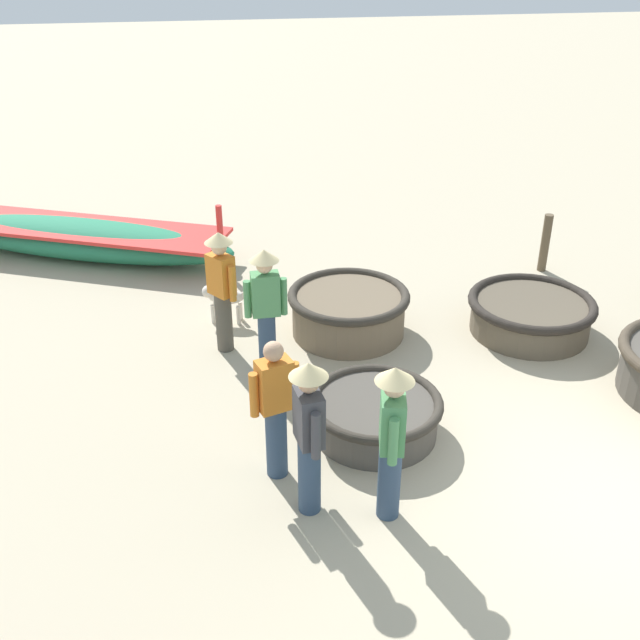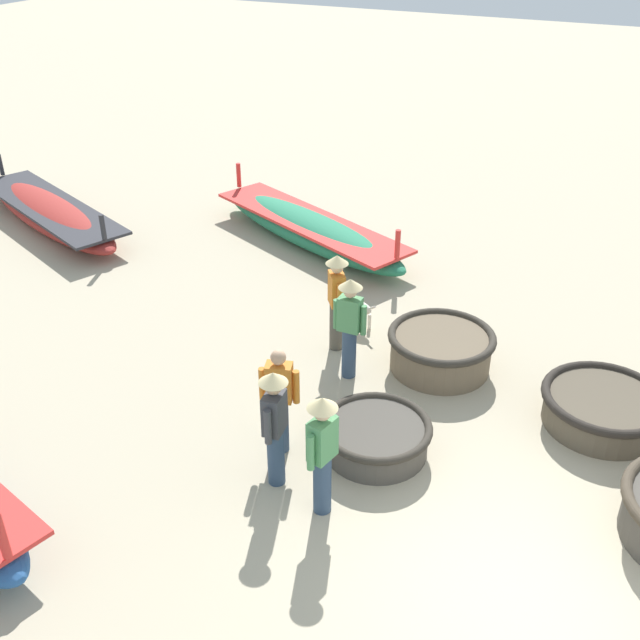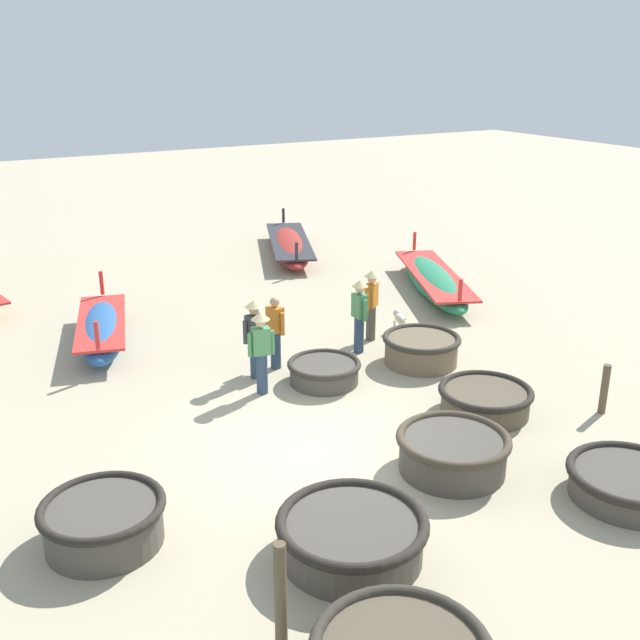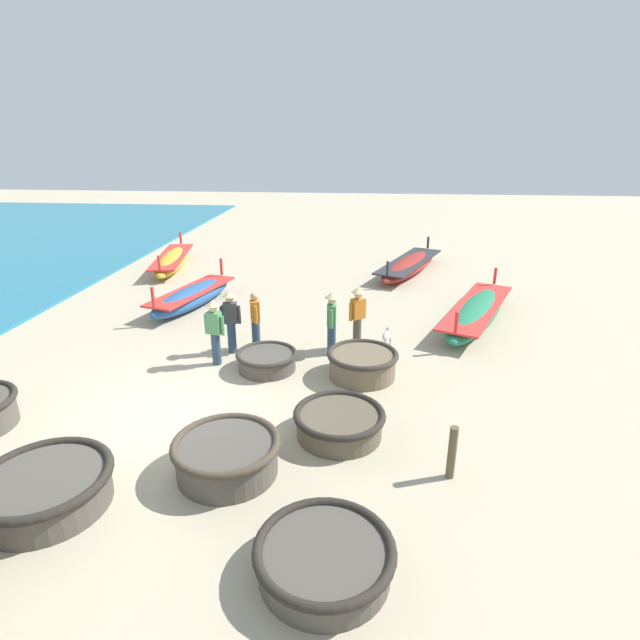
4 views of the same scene
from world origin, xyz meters
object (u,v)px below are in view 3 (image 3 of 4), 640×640
at_px(coracle_front_right, 485,399).
at_px(long_boat_red_hull, 290,245).
at_px(coracle_nearest, 421,348).
at_px(fisherman_crouching, 275,331).
at_px(long_boat_white_hull, 434,281).
at_px(fisherman_hauling, 359,311).
at_px(fisherman_by_coracle, 261,347).
at_px(coracle_far_right, 629,482).
at_px(dog, 400,319).
at_px(coracle_beside_post, 352,535).
at_px(coracle_front_left, 453,451).
at_px(coracle_far_left, 324,371).
at_px(mooring_post_mid_beach, 604,389).
at_px(long_boat_ochre_hull, 102,329).
at_px(coracle_tilted, 103,521).
at_px(fisherman_with_hat, 371,300).
at_px(fisherman_standing_left, 255,334).
at_px(mooring_post_inland, 281,598).

height_order(coracle_front_right, long_boat_red_hull, long_boat_red_hull).
distance_m(coracle_nearest, fisherman_crouching, 3.14).
bearing_deg(coracle_nearest, long_boat_white_hull, 49.29).
relative_size(fisherman_hauling, fisherman_by_coracle, 1.00).
bearing_deg(coracle_far_right, coracle_nearest, 85.99).
bearing_deg(dog, long_boat_red_hull, 81.73).
distance_m(coracle_beside_post, coracle_front_left, 2.74).
height_order(coracle_front_right, coracle_front_left, coracle_front_left).
bearing_deg(fisherman_hauling, long_boat_red_hull, 72.80).
height_order(coracle_far_left, mooring_post_mid_beach, mooring_post_mid_beach).
bearing_deg(coracle_far_right, dog, 82.10).
height_order(long_boat_red_hull, fisherman_crouching, fisherman_crouching).
bearing_deg(fisherman_hauling, long_boat_ochre_hull, 145.52).
relative_size(coracle_tilted, mooring_post_mid_beach, 1.79).
xyz_separation_m(coracle_beside_post, fisherman_with_hat, (4.57, 6.52, 0.63)).
distance_m(coracle_nearest, long_boat_red_hull, 9.68).
bearing_deg(coracle_front_right, fisherman_crouching, 122.42).
bearing_deg(long_boat_white_hull, dog, -140.84).
distance_m(coracle_nearest, coracle_front_left, 4.36).
height_order(coracle_nearest, long_boat_ochre_hull, long_boat_ochre_hull).
bearing_deg(long_boat_white_hull, fisherman_crouching, -157.21).
distance_m(coracle_far_right, long_boat_ochre_hull, 11.46).
distance_m(long_boat_red_hull, long_boat_white_hull, 5.83).
xyz_separation_m(coracle_far_left, fisherman_standing_left, (-1.09, 0.91, 0.71)).
distance_m(coracle_beside_post, fisherman_hauling, 7.21).
distance_m(coracle_front_right, long_boat_red_hull, 12.20).
relative_size(coracle_front_right, long_boat_red_hull, 0.31).
height_order(fisherman_crouching, dog, fisherman_crouching).
bearing_deg(coracle_nearest, fisherman_hauling, 124.07).
height_order(coracle_beside_post, coracle_far_left, coracle_beside_post).
height_order(coracle_far_right, fisherman_standing_left, fisherman_standing_left).
relative_size(mooring_post_inland, mooring_post_mid_beach, 1.48).
xyz_separation_m(coracle_far_right, fisherman_crouching, (-2.41, 6.99, 0.57)).
bearing_deg(mooring_post_mid_beach, coracle_beside_post, -168.42).
relative_size(long_boat_ochre_hull, mooring_post_mid_beach, 4.39).
distance_m(coracle_front_right, long_boat_white_hull, 7.42).
xyz_separation_m(coracle_far_right, fisherman_by_coracle, (-3.19, 6.01, 0.69)).
bearing_deg(dog, long_boat_ochre_hull, 155.61).
relative_size(coracle_tilted, dog, 2.55).
bearing_deg(dog, mooring_post_inland, -132.62).
bearing_deg(dog, coracle_nearest, -110.35).
distance_m(fisherman_hauling, dog, 1.62).
distance_m(coracle_tilted, mooring_post_inland, 3.19).
relative_size(coracle_tilted, coracle_nearest, 1.02).
bearing_deg(dog, fisherman_with_hat, 178.07).
distance_m(coracle_far_left, coracle_nearest, 2.31).
relative_size(coracle_beside_post, coracle_far_left, 1.36).
xyz_separation_m(coracle_front_left, fisherman_crouching, (-0.61, 5.08, 0.49)).
distance_m(coracle_tilted, dog, 9.33).
bearing_deg(coracle_tilted, long_boat_red_hull, 53.31).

